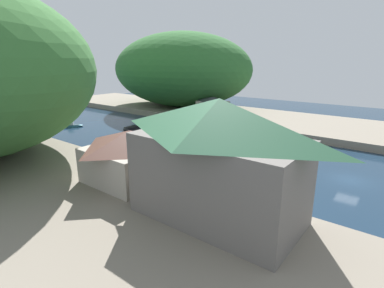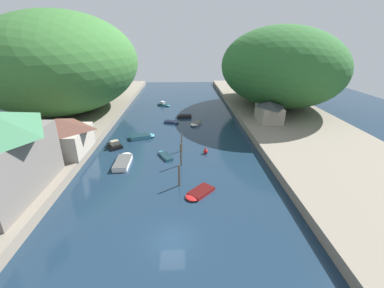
% 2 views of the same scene
% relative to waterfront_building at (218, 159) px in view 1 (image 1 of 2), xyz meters
% --- Properties ---
extents(water_surface, '(130.00, 130.00, 0.00)m').
position_rel_waterfront_building_xyz_m(water_surface, '(19.01, 23.39, -6.43)').
color(water_surface, '#192D42').
rests_on(water_surface, ground).
extents(left_bank, '(22.00, 120.00, 1.33)m').
position_rel_waterfront_building_xyz_m(left_bank, '(-6.15, 23.39, -5.77)').
color(left_bank, gray).
rests_on(left_bank, ground).
extents(right_bank, '(22.00, 120.00, 1.33)m').
position_rel_waterfront_building_xyz_m(right_bank, '(44.18, 23.39, -5.77)').
color(right_bank, gray).
rests_on(right_bank, ground).
extents(hillside_right, '(29.38, 41.13, 19.82)m').
position_rel_waterfront_building_xyz_m(hillside_right, '(45.28, 41.89, 4.81)').
color(hillside_right, '#2D662D').
rests_on(hillside_right, right_bank).
extents(waterfront_building, '(7.77, 14.33, 9.87)m').
position_rel_waterfront_building_xyz_m(waterfront_building, '(0.00, 0.00, 0.00)').
color(waterfront_building, slate).
rests_on(waterfront_building, left_bank).
extents(boathouse_shed, '(8.61, 8.50, 5.47)m').
position_rel_waterfront_building_xyz_m(boathouse_shed, '(1.09, 11.86, -2.27)').
color(boathouse_shed, '#B2A899').
rests_on(boathouse_shed, left_bank).
extents(right_bank_cottage, '(4.82, 7.13, 4.33)m').
position_rel_waterfront_building_xyz_m(right_bank_cottage, '(38.72, 26.60, -2.87)').
color(right_bank_cottage, gray).
rests_on(right_bank_cottage, right_bank).
extents(boat_open_rowboat, '(2.87, 3.82, 0.62)m').
position_rel_waterfront_building_xyz_m(boat_open_rowboat, '(23.03, 28.70, -6.13)').
color(boat_open_rowboat, silver).
rests_on(boat_open_rowboat, water_surface).
extents(boat_moored_right, '(3.68, 1.92, 0.63)m').
position_rel_waterfront_building_xyz_m(boat_moored_right, '(20.42, 34.44, -6.12)').
color(boat_moored_right, black).
rests_on(boat_moored_right, water_surface).
extents(boat_near_quay, '(3.57, 2.36, 0.51)m').
position_rel_waterfront_building_xyz_m(boat_near_quay, '(17.78, 30.08, -6.18)').
color(boat_near_quay, navy).
rests_on(boat_near_quay, water_surface).
extents(boat_far_upstream, '(5.14, 3.42, 0.65)m').
position_rel_waterfront_building_xyz_m(boat_far_upstream, '(12.46, 20.98, -6.11)').
color(boat_far_upstream, teal).
rests_on(boat_far_upstream, water_surface).
extents(boat_yellow_tender, '(2.95, 4.22, 0.39)m').
position_rel_waterfront_building_xyz_m(boat_yellow_tender, '(17.13, 12.43, -6.24)').
color(boat_yellow_tender, teal).
rests_on(boat_yellow_tender, water_surface).
extents(boat_far_right_bank, '(3.92, 3.45, 1.18)m').
position_rel_waterfront_building_xyz_m(boat_far_right_bank, '(14.88, 46.39, -6.08)').
color(boat_far_right_bank, teal).
rests_on(boat_far_right_bank, water_surface).
extents(boat_navy_launch, '(3.61, 4.04, 1.30)m').
position_rel_waterfront_building_xyz_m(boat_navy_launch, '(7.87, 16.73, -6.04)').
color(boat_navy_launch, black).
rests_on(boat_navy_launch, water_surface).
extents(boat_mid_channel, '(2.18, 6.14, 0.71)m').
position_rel_waterfront_building_xyz_m(boat_mid_channel, '(10.92, 10.34, -6.08)').
color(boat_mid_channel, white).
rests_on(boat_mid_channel, water_surface).
extents(boat_cabin_cruiser, '(4.26, 4.35, 0.40)m').
position_rel_waterfront_building_xyz_m(boat_cabin_cruiser, '(22.06, 1.10, -6.24)').
color(boat_cabin_cruiser, red).
rests_on(boat_cabin_cruiser, water_surface).
extents(mooring_post_nearest, '(0.25, 0.25, 3.04)m').
position_rel_waterfront_building_xyz_m(mooring_post_nearest, '(19.64, 3.31, -4.90)').
color(mooring_post_nearest, brown).
rests_on(mooring_post_nearest, water_surface).
extents(mooring_post_second, '(0.24, 0.24, 3.57)m').
position_rel_waterfront_building_xyz_m(mooring_post_second, '(19.86, 9.27, -4.64)').
color(mooring_post_second, brown).
rests_on(mooring_post_second, water_surface).
extents(mooring_post_middle, '(0.25, 0.25, 3.23)m').
position_rel_waterfront_building_xyz_m(mooring_post_middle, '(19.98, 14.44, -4.81)').
color(mooring_post_middle, brown).
rests_on(mooring_post_middle, water_surface).
extents(channel_buoy_near, '(0.76, 0.76, 1.14)m').
position_rel_waterfront_building_xyz_m(channel_buoy_near, '(23.98, 13.27, -5.99)').
color(channel_buoy_near, red).
rests_on(channel_buoy_near, water_surface).
extents(person_on_quay, '(0.25, 0.40, 1.69)m').
position_rel_waterfront_building_xyz_m(person_on_quay, '(2.92, -3.47, -4.12)').
color(person_on_quay, '#282D3D').
rests_on(person_on_quay, left_bank).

